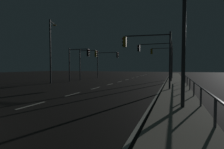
% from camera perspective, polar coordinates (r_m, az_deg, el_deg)
% --- Properties ---
extents(ground_plane, '(112.00, 112.00, 0.00)m').
position_cam_1_polar(ground_plane, '(20.93, -0.22, -3.20)').
color(ground_plane, black).
rests_on(ground_plane, ground).
extents(sidewalk_right, '(2.34, 77.00, 0.14)m').
position_cam_1_polar(sidewalk_right, '(19.62, 20.96, -3.55)').
color(sidewalk_right, '#9E937F').
rests_on(sidewalk_right, ground).
extents(lane_markings_center, '(0.14, 50.00, 0.01)m').
position_cam_1_polar(lane_markings_center, '(24.22, 2.67, -2.40)').
color(lane_markings_center, silver).
rests_on(lane_markings_center, ground).
extents(lane_edge_line, '(0.14, 53.00, 0.01)m').
position_cam_1_polar(lane_edge_line, '(24.63, 17.50, -2.44)').
color(lane_edge_line, silver).
rests_on(lane_edge_line, ground).
extents(traffic_light_near_left, '(3.78, 0.77, 5.49)m').
position_cam_1_polar(traffic_light_near_left, '(30.86, 16.82, 5.98)').
color(traffic_light_near_left, '#4C4C51').
rests_on(traffic_light_near_left, sidewalk_right).
extents(traffic_light_overhead_east, '(3.34, 0.34, 4.80)m').
position_cam_1_polar(traffic_light_overhead_east, '(23.90, -11.35, 5.55)').
color(traffic_light_overhead_east, '#38383D').
rests_on(traffic_light_overhead_east, ground).
extents(traffic_light_mid_right, '(4.34, 0.77, 5.07)m').
position_cam_1_polar(traffic_light_mid_right, '(15.72, 12.05, 8.50)').
color(traffic_light_mid_right, '#38383D').
rests_on(traffic_light_mid_right, sidewalk_right).
extents(traffic_light_near_right, '(4.47, 0.34, 5.11)m').
position_cam_1_polar(traffic_light_near_right, '(32.37, -1.78, 5.28)').
color(traffic_light_near_right, '#4C4C51').
rests_on(traffic_light_near_right, ground).
extents(traffic_light_far_left, '(4.91, 0.34, 5.51)m').
position_cam_1_polar(traffic_light_far_left, '(24.97, 14.69, 7.00)').
color(traffic_light_far_left, '#38383D').
rests_on(traffic_light_far_left, sidewalk_right).
extents(traffic_light_far_center, '(3.05, 0.44, 4.93)m').
position_cam_1_polar(traffic_light_far_center, '(26.83, -8.30, 5.40)').
color(traffic_light_far_center, '#38383D').
rests_on(traffic_light_far_center, ground).
extents(street_lamp_across_street, '(1.91, 0.70, 6.89)m').
position_cam_1_polar(street_lamp_across_street, '(9.22, 21.28, 16.22)').
color(street_lamp_across_street, '#2D3033').
rests_on(street_lamp_across_street, sidewalk_right).
extents(street_lamp_far_end, '(1.06, 2.00, 8.03)m').
position_cam_1_polar(street_lamp_far_end, '(23.07, -19.95, 9.11)').
color(street_lamp_far_end, '#2D3033').
rests_on(street_lamp_far_end, ground).
extents(barrier_fence, '(0.09, 25.07, 0.98)m').
position_cam_1_polar(barrier_fence, '(12.62, 26.05, -3.23)').
color(barrier_fence, '#59595E').
rests_on(barrier_fence, sidewalk_right).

